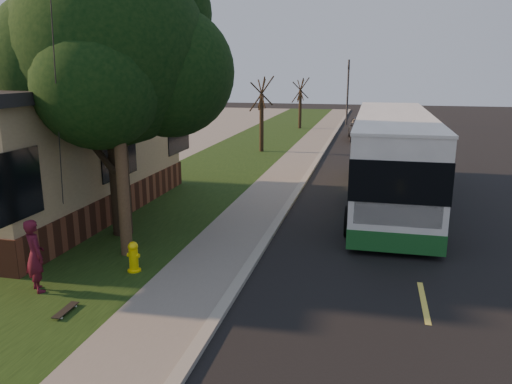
% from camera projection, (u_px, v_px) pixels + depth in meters
% --- Properties ---
extents(ground, '(120.00, 120.00, 0.00)m').
position_uv_depth(ground, '(240.00, 284.00, 11.34)').
color(ground, black).
rests_on(ground, ground).
extents(road, '(8.00, 80.00, 0.01)m').
position_uv_depth(road, '(401.00, 191.00, 19.90)').
color(road, black).
rests_on(road, ground).
extents(curb, '(0.25, 80.00, 0.12)m').
position_uv_depth(curb, '(302.00, 185.00, 20.77)').
color(curb, gray).
rests_on(curb, ground).
extents(sidewalk, '(2.00, 80.00, 0.08)m').
position_uv_depth(sidewalk, '(278.00, 184.00, 21.00)').
color(sidewalk, slate).
rests_on(sidewalk, ground).
extents(grass_verge, '(5.00, 80.00, 0.07)m').
position_uv_depth(grass_verge, '(199.00, 180.00, 21.77)').
color(grass_verge, black).
rests_on(grass_verge, ground).
extents(building_lot, '(15.00, 80.00, 0.04)m').
position_uv_depth(building_lot, '(3.00, 170.00, 23.99)').
color(building_lot, slate).
rests_on(building_lot, ground).
extents(fire_hydrant, '(0.32, 0.32, 0.74)m').
position_uv_depth(fire_hydrant, '(134.00, 257.00, 11.81)').
color(fire_hydrant, yellow).
rests_on(fire_hydrant, grass_verge).
extents(utility_pole, '(2.86, 3.21, 9.07)m').
position_uv_depth(utility_pole, '(115.00, 74.00, 11.89)').
color(utility_pole, '#473321').
rests_on(utility_pole, ground).
extents(leafy_tree, '(6.30, 6.00, 7.80)m').
position_uv_depth(leafy_tree, '(115.00, 53.00, 13.52)').
color(leafy_tree, black).
rests_on(leafy_tree, grass_verge).
extents(bare_tree_near, '(1.38, 1.21, 4.31)m').
position_uv_depth(bare_tree_near, '(262.00, 115.00, 28.60)').
color(bare_tree_near, black).
rests_on(bare_tree_near, grass_verge).
extents(bare_tree_far, '(1.38, 1.21, 4.03)m').
position_uv_depth(bare_tree_far, '(300.00, 104.00, 39.87)').
color(bare_tree_far, black).
rests_on(bare_tree_far, grass_verge).
extents(traffic_signal, '(0.18, 0.22, 5.50)m').
position_uv_depth(traffic_signal, '(348.00, 88.00, 42.59)').
color(traffic_signal, '#2D2D30').
rests_on(traffic_signal, ground).
extents(transit_bus, '(2.74, 11.89, 3.22)m').
position_uv_depth(transit_bus, '(392.00, 156.00, 17.98)').
color(transit_bus, silver).
rests_on(transit_bus, ground).
extents(skateboarder, '(0.70, 0.66, 1.61)m').
position_uv_depth(skateboarder, '(35.00, 256.00, 10.66)').
color(skateboarder, '#4A0E1F').
rests_on(skateboarder, grass_verge).
extents(skateboard_main, '(0.20, 0.72, 0.07)m').
position_uv_depth(skateboard_main, '(66.00, 310.00, 9.86)').
color(skateboard_main, black).
rests_on(skateboard_main, grass_verge).
extents(dumpster, '(1.50, 1.27, 1.19)m').
position_uv_depth(dumpster, '(91.00, 173.00, 20.19)').
color(dumpster, black).
rests_on(dumpster, building_lot).
extents(distant_car, '(2.34, 4.91, 1.62)m').
position_uv_depth(distant_car, '(363.00, 128.00, 34.22)').
color(distant_car, black).
rests_on(distant_car, ground).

